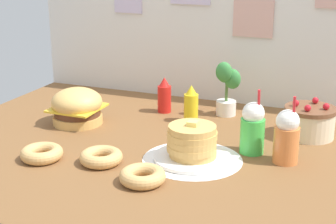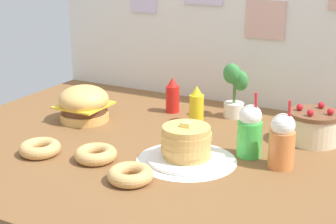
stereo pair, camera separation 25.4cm
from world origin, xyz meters
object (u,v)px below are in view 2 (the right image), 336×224
donut_chocolate (96,154)px  donut_vanilla (130,174)px  donut_pink_glaze (40,148)px  mustard_bottle (197,106)px  pancake_stack (186,145)px  layer_cake (314,127)px  ketchup_bottle (173,96)px  cream_soda_cup (250,131)px  orange_float_cup (282,141)px  burger (84,104)px  potted_plant (235,88)px

donut_chocolate → donut_vanilla: bearing=-23.6°
donut_pink_glaze → mustard_bottle: bearing=59.0°
pancake_stack → layer_cake: bearing=48.3°
pancake_stack → mustard_bottle: 0.54m
pancake_stack → ketchup_bottle: size_ratio=1.70×
cream_soda_cup → orange_float_cup: same height
ketchup_bottle → burger: bearing=-134.9°
burger → layer_cake: (1.21, 0.27, -0.01)m
cream_soda_cup → donut_chocolate: cream_soda_cup is taller
donut_pink_glaze → donut_vanilla: size_ratio=1.00×
pancake_stack → donut_chocolate: size_ratio=1.83×
mustard_bottle → orange_float_cup: (0.58, -0.37, 0.03)m
layer_cake → donut_chocolate: 1.08m
burger → cream_soda_cup: cream_soda_cup is taller
burger → donut_vanilla: (0.64, -0.54, -0.06)m
donut_pink_glaze → donut_chocolate: size_ratio=1.00×
burger → mustard_bottle: size_ratio=1.33×
pancake_stack → donut_pink_glaze: 0.69m
donut_chocolate → donut_vanilla: size_ratio=1.00×
layer_cake → donut_chocolate: bearing=-139.6°
donut_vanilla → cream_soda_cup: bearing=55.0°
ketchup_bottle → donut_chocolate: (0.02, -0.80, -0.07)m
burger → ketchup_bottle: (0.37, 0.37, 0.00)m
orange_float_cup → donut_chocolate: (-0.77, -0.32, -0.09)m
cream_soda_cup → donut_vanilla: 0.60m
cream_soda_cup → orange_float_cup: bearing=-18.0°
donut_chocolate → potted_plant: (0.33, 0.88, 0.14)m
layer_cake → ketchup_bottle: size_ratio=1.25×
cream_soda_cup → donut_vanilla: cream_soda_cup is taller
mustard_bottle → orange_float_cup: 0.69m
mustard_bottle → cream_soda_cup: cream_soda_cup is taller
donut_pink_glaze → potted_plant: size_ratio=0.61×
donut_vanilla → mustard_bottle: bearing=95.3°
ketchup_bottle → mustard_bottle: same height
layer_cake → ketchup_bottle: ketchup_bottle is taller
mustard_bottle → potted_plant: 0.25m
burger → orange_float_cup: 1.16m
layer_cake → orange_float_cup: size_ratio=0.83×
burger → donut_pink_glaze: burger is taller
donut_vanilla → potted_plant: potted_plant is taller
mustard_bottle → donut_chocolate: mustard_bottle is taller
burger → ketchup_bottle: ketchup_bottle is taller
ketchup_bottle → donut_chocolate: bearing=-88.5°
donut_chocolate → layer_cake: bearing=40.4°
pancake_stack → donut_chocolate: 0.41m
donut_pink_glaze → donut_vanilla: 0.53m
potted_plant → orange_float_cup: bearing=-51.9°
pancake_stack → donut_pink_glaze: (-0.64, -0.25, -0.04)m
ketchup_bottle → donut_vanilla: size_ratio=1.08×
pancake_stack → cream_soda_cup: bearing=39.1°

